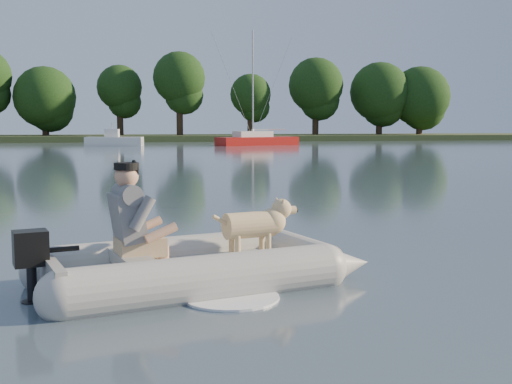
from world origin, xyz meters
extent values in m
plane|color=slate|center=(0.00, 0.00, 0.00)|extent=(160.00, 160.00, 0.00)
cube|color=#47512D|center=(0.00, 62.00, 0.25)|extent=(160.00, 12.00, 0.70)
cylinder|color=#332316|center=(-9.90, 61.33, 1.47)|extent=(0.70, 0.70, 2.94)
sphere|color=#204416|center=(-9.90, 61.33, 4.49)|extent=(6.27, 6.27, 6.27)
cylinder|color=#332316|center=(-2.42, 61.95, 1.84)|extent=(0.70, 0.70, 3.67)
sphere|color=#204416|center=(-2.42, 61.95, 5.61)|extent=(4.69, 4.69, 4.69)
cylinder|color=#332316|center=(3.70, 60.15, 2.15)|extent=(0.70, 0.70, 4.29)
sphere|color=#204416|center=(3.70, 60.15, 6.56)|extent=(5.43, 5.43, 5.43)
cylinder|color=#332316|center=(11.30, 60.43, 1.61)|extent=(0.70, 0.70, 3.21)
sphere|color=#204416|center=(11.30, 60.43, 4.91)|extent=(4.41, 4.41, 4.41)
cylinder|color=#332316|center=(18.70, 61.04, 1.97)|extent=(0.70, 0.70, 3.94)
sphere|color=#204416|center=(18.70, 61.04, 6.02)|extent=(6.03, 6.03, 6.03)
cylinder|color=#332316|center=(26.27, 61.31, 1.76)|extent=(0.70, 0.70, 3.52)
sphere|color=#204416|center=(26.27, 61.31, 5.37)|extent=(6.68, 6.68, 6.68)
cylinder|color=#332316|center=(31.05, 61.08, 1.61)|extent=(0.70, 0.70, 3.21)
sphere|color=#204416|center=(31.05, 61.08, 4.91)|extent=(6.79, 6.79, 6.79)
cube|color=#A11712|center=(8.99, 45.13, 0.26)|extent=(7.27, 4.23, 0.87)
cube|color=white|center=(8.58, 44.99, 0.91)|extent=(3.39, 2.47, 0.52)
cylinder|color=#A5A5AA|center=(8.58, 44.99, 5.05)|extent=(0.14, 0.14, 8.71)
camera|label=1|loc=(-1.52, -7.49, 1.77)|focal=45.00mm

